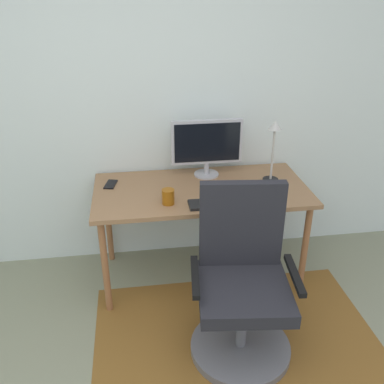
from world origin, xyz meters
The scene contains 10 objects.
wall_back centered at (0.00, 2.20, 1.30)m, with size 6.00×0.10×2.60m, color silver.
area_rug centered at (0.61, 1.10, 0.00)m, with size 1.74×1.17×0.01m, color brown.
desk centered at (0.50, 1.77, 0.65)m, with size 1.46×0.71×0.72m.
monitor centered at (0.57, 1.99, 0.96)m, with size 0.51×0.18×0.41m.
keyboard centered at (0.59, 1.52, 0.73)m, with size 0.43×0.13×0.02m, color black.
computer_mouse centered at (0.88, 1.51, 0.74)m, with size 0.06×0.10×0.03m, color black.
coffee_cup centered at (0.25, 1.58, 0.77)m, with size 0.08×0.08×0.10m, color #95510F.
cell_phone centered at (-0.12, 1.92, 0.73)m, with size 0.07×0.14×0.01m, color black.
desk_lamp centered at (1.00, 1.83, 1.01)m, with size 0.11×0.11×0.44m.
office_chair centered at (0.62, 1.06, 0.39)m, with size 0.62×0.59×1.01m.
Camera 1 is at (0.06, -0.80, 1.98)m, focal length 39.63 mm.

